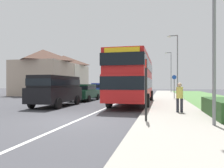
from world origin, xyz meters
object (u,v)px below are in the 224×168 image
object	(u,v)px
parked_car_white	(111,89)
parked_car_dark_green	(85,92)
bus_stop_sign	(146,85)
street_lamp_near	(211,8)
street_lamp_far	(170,70)
parked_van_black	(56,88)
pedestrian_at_stop	(180,96)
cycle_route_sign	(174,86)
double_decker_bus	(133,77)
street_lamp_mid	(176,62)
parked_car_blue	(101,89)

from	to	relation	value
parked_car_white	parked_car_dark_green	bearing A→B (deg)	-89.02
bus_stop_sign	street_lamp_near	xyz separation A→B (m)	(2.34, -0.33, 2.79)
parked_car_white	street_lamp_far	distance (m)	13.28
parked_van_black	pedestrian_at_stop	size ratio (longest dim) A/B	2.98
bus_stop_sign	cycle_route_sign	distance (m)	14.09
double_decker_bus	parked_car_white	xyz separation A→B (m)	(-5.20, 14.06, -1.25)
bus_stop_sign	cycle_route_sign	size ratio (longest dim) A/B	1.03
street_lamp_mid	street_lamp_far	distance (m)	15.69
parked_car_blue	street_lamp_far	xyz separation A→B (m)	(8.79, 15.00, 3.29)
parked_car_dark_green	pedestrian_at_stop	size ratio (longest dim) A/B	2.65
parked_van_black	double_decker_bus	bearing A→B (deg)	26.30
parked_van_black	street_lamp_mid	world-z (taller)	street_lamp_mid
parked_car_dark_green	parked_van_black	bearing A→B (deg)	-92.03
parked_car_white	cycle_route_sign	world-z (taller)	cycle_route_sign
parked_van_black	bus_stop_sign	bearing A→B (deg)	-37.99
street_lamp_mid	bus_stop_sign	bearing A→B (deg)	-98.12
street_lamp_mid	cycle_route_sign	bearing A→B (deg)	-102.17
double_decker_bus	cycle_route_sign	bearing A→B (deg)	60.76
cycle_route_sign	street_lamp_mid	size ratio (longest dim) A/B	0.36
pedestrian_at_stop	cycle_route_sign	world-z (taller)	cycle_route_sign
parked_car_dark_green	street_lamp_far	world-z (taller)	street_lamp_far
parked_car_blue	cycle_route_sign	size ratio (longest dim) A/B	1.73
street_lamp_near	street_lamp_mid	xyz separation A→B (m)	(-0.14, 15.76, -0.32)
double_decker_bus	pedestrian_at_stop	xyz separation A→B (m)	(3.08, -4.82, -1.17)
bus_stop_sign	parked_car_white	bearing A→B (deg)	107.13
parked_van_black	parked_car_blue	world-z (taller)	parked_van_black
cycle_route_sign	parked_van_black	bearing A→B (deg)	-134.75
double_decker_bus	parked_car_dark_green	size ratio (longest dim) A/B	2.21
parked_car_white	street_lamp_far	bearing A→B (deg)	45.82
parked_car_dark_green	street_lamp_mid	distance (m)	10.51
pedestrian_at_stop	street_lamp_far	bearing A→B (deg)	88.60
street_lamp_far	parked_car_dark_green	bearing A→B (deg)	-113.07
parked_van_black	cycle_route_sign	world-z (taller)	cycle_route_sign
pedestrian_at_stop	street_lamp_far	size ratio (longest dim) A/B	0.23
parked_car_white	parked_car_blue	bearing A→B (deg)	-88.29
cycle_route_sign	street_lamp_far	world-z (taller)	street_lamp_far
parked_car_dark_green	bus_stop_sign	distance (m)	12.41
pedestrian_at_stop	street_lamp_near	xyz separation A→B (m)	(0.81, -3.35, 3.36)
parked_car_dark_green	parked_car_white	xyz separation A→B (m)	(-0.19, 11.37, 0.02)
street_lamp_near	street_lamp_far	size ratio (longest dim) A/B	1.03
bus_stop_sign	street_lamp_near	distance (m)	3.66
parked_car_white	pedestrian_at_stop	world-z (taller)	pedestrian_at_stop
parked_car_dark_green	parked_car_white	world-z (taller)	parked_car_white
parked_car_blue	parked_car_white	size ratio (longest dim) A/B	0.96
parked_car_white	double_decker_bus	bearing A→B (deg)	-69.71
parked_car_white	bus_stop_sign	distance (m)	22.91
cycle_route_sign	pedestrian_at_stop	bearing A→B (deg)	-91.86
double_decker_bus	street_lamp_near	world-z (taller)	street_lamp_near
parked_car_white	street_lamp_near	xyz separation A→B (m)	(9.09, -22.22, 3.44)
parked_van_black	cycle_route_sign	distance (m)	12.25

